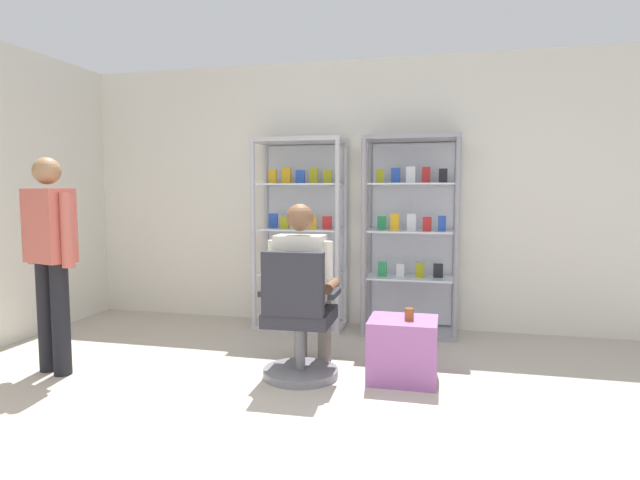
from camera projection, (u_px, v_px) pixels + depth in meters
ground_plane at (261, 467)px, 2.65m from camera, size 7.20×7.20×0.00m
back_wall at (359, 194)px, 5.43m from camera, size 6.00×0.10×2.70m
display_cabinet_left at (302, 232)px, 5.36m from camera, size 0.90×0.45×1.90m
display_cabinet_right at (411, 234)px, 5.11m from camera, size 0.90×0.45×1.90m
office_chair at (298, 327)px, 3.85m from camera, size 0.57×0.56×0.96m
seated_shopkeeper at (304, 280)px, 3.98m from camera, size 0.49×0.57×1.29m
storage_crate at (403, 350)px, 3.85m from camera, size 0.49×0.42×0.46m
tea_glass at (409, 314)px, 3.79m from camera, size 0.07×0.07×0.09m
standing_customer at (50, 251)px, 3.95m from camera, size 0.50×0.32×1.63m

